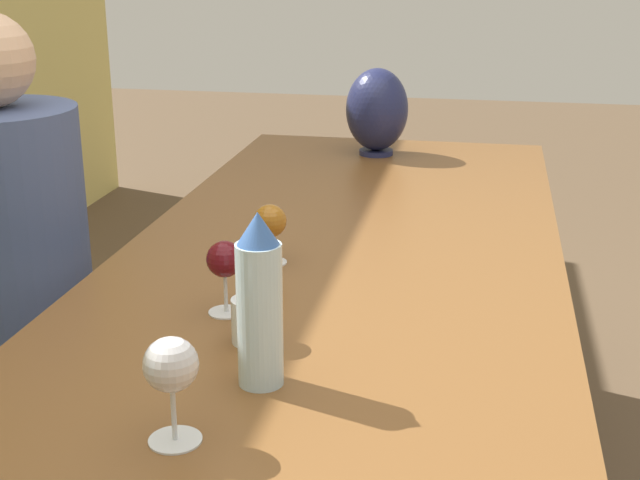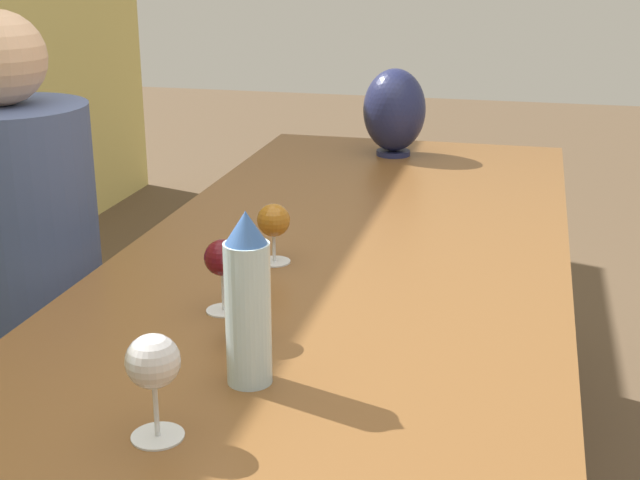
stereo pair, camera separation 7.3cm
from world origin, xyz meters
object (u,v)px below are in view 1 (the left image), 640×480
object	(u,v)px
water_bottle	(259,303)
wine_glass_2	(270,223)
wine_glass_1	(171,368)
person_far	(17,274)
wine_glass_3	(225,262)
water_tumbler	(252,320)
vase	(377,110)

from	to	relation	value
water_bottle	wine_glass_2	xyz separation A→B (m)	(0.51, 0.11, -0.04)
wine_glass_1	person_far	xyz separation A→B (m)	(0.76, 0.66, -0.20)
wine_glass_3	person_far	world-z (taller)	person_far
water_tumbler	vase	size ratio (longest dim) A/B	0.29
water_bottle	vase	xyz separation A→B (m)	(1.52, 0.03, 0.01)
water_tumbler	vase	xyz separation A→B (m)	(1.39, -0.02, 0.10)
wine_glass_2	wine_glass_3	distance (m)	0.27
water_tumbler	wine_glass_1	xyz separation A→B (m)	(-0.32, 0.02, 0.07)
wine_glass_1	wine_glass_2	distance (m)	0.69
water_tumbler	wine_glass_1	size ratio (longest dim) A/B	0.51
vase	wine_glass_2	size ratio (longest dim) A/B	2.13
water_bottle	wine_glass_2	size ratio (longest dim) A/B	2.15
water_bottle	wine_glass_1	xyz separation A→B (m)	(-0.18, 0.07, -0.02)
vase	person_far	bearing A→B (deg)	143.45
water_bottle	wine_glass_3	world-z (taller)	water_bottle
vase	water_bottle	bearing A→B (deg)	-178.98
water_bottle	wine_glass_3	size ratio (longest dim) A/B	1.99
wine_glass_3	water_bottle	bearing A→B (deg)	-152.50
water_bottle	water_tumbler	xyz separation A→B (m)	(0.14, 0.05, -0.09)
vase	wine_glass_1	xyz separation A→B (m)	(-1.70, 0.04, -0.03)
water_tumbler	wine_glass_1	bearing A→B (deg)	176.35
wine_glass_2	person_far	world-z (taller)	person_far
water_bottle	wine_glass_1	distance (m)	0.20
person_far	wine_glass_3	bearing A→B (deg)	-119.08
water_tumbler	vase	distance (m)	1.39
water_tumbler	person_far	xyz separation A→B (m)	(0.44, 0.68, -0.13)
water_bottle	wine_glass_2	distance (m)	0.52
vase	wine_glass_1	distance (m)	1.71
wine_glass_2	person_far	size ratio (longest dim) A/B	0.10
water_bottle	vase	size ratio (longest dim) A/B	1.01
wine_glass_2	person_far	xyz separation A→B (m)	(0.07, 0.62, -0.18)
wine_glass_3	wine_glass_2	bearing A→B (deg)	-3.31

